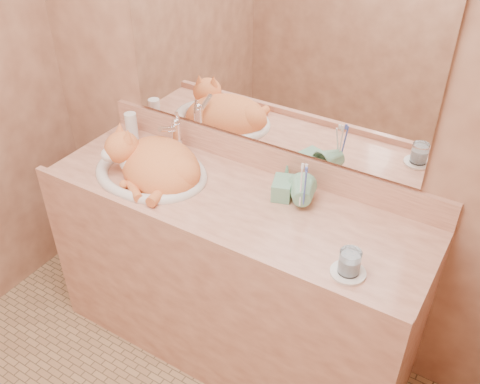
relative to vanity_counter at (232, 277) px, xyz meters
The scene contains 12 objects.
wall_back 0.87m from the vanity_counter, 90.00° to the left, with size 2.40×0.02×2.50m, color brown.
vanity_counter is the anchor object (origin of this frame).
mirror 1.00m from the vanity_counter, 90.00° to the left, with size 1.30×0.02×0.80m, color white.
sink_basin 0.63m from the vanity_counter, behind, with size 0.49×0.41×0.15m, color white, non-canonical shape.
faucet 0.67m from the vanity_counter, 156.32° to the left, with size 0.05×0.13×0.19m, color white, non-canonical shape.
cat 0.61m from the vanity_counter, behind, with size 0.40×0.33×0.22m, color orange, non-canonical shape.
soap_dispenser 0.54m from the vanity_counter, 24.21° to the left, with size 0.07×0.08×0.17m, color #6AAA87.
toothbrush_cup 0.55m from the vanity_counter, 15.09° to the left, with size 0.12×0.12×0.11m, color #6AAA87.
toothbrushes 0.62m from the vanity_counter, 15.09° to the left, with size 0.04×0.04×0.22m, color white, non-canonical shape.
saucer 0.71m from the vanity_counter, 14.78° to the right, with size 0.12×0.12×0.01m, color silver.
water_glass 0.74m from the vanity_counter, 14.78° to the right, with size 0.07×0.07×0.09m, color white.
lotion_bottle 0.83m from the vanity_counter, 165.49° to the left, with size 0.05×0.05×0.13m, color white.
Camera 1 is at (0.91, -0.70, 2.11)m, focal length 40.00 mm.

